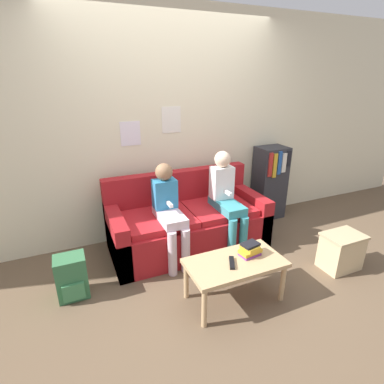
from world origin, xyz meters
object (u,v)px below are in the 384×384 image
object	(u,v)px
coffee_table	(235,266)
person_right	(226,196)
bookshelf	(269,182)
person_left	(169,209)
couch	(187,223)
storage_box	(341,251)
backpack	(72,277)
tv_remote	(232,263)

from	to	relation	value
coffee_table	person_right	distance (m)	0.94
bookshelf	person_left	bearing A→B (deg)	-163.65
couch	storage_box	distance (m)	1.64
couch	backpack	bearing A→B (deg)	-162.53
tv_remote	storage_box	distance (m)	1.31
coffee_table	person_right	size ratio (longest dim) A/B	0.76
person_left	storage_box	distance (m)	1.80
storage_box	backpack	bearing A→B (deg)	165.93
coffee_table	tv_remote	distance (m)	0.08
person_left	person_right	xyz separation A→B (m)	(0.67, 0.01, 0.03)
person_right	bookshelf	distance (m)	1.06
backpack	person_left	bearing A→B (deg)	11.84
couch	bookshelf	bearing A→B (deg)	11.91
person_left	person_right	world-z (taller)	person_right
person_right	backpack	distance (m)	1.73
bookshelf	backpack	bearing A→B (deg)	-165.34
coffee_table	bookshelf	xyz separation A→B (m)	(1.32, 1.29, 0.16)
person_left	backpack	size ratio (longest dim) A/B	2.60
tv_remote	backpack	size ratio (longest dim) A/B	0.42
person_right	backpack	size ratio (longest dim) A/B	2.75
bookshelf	storage_box	xyz separation A→B (m)	(-0.07, -1.32, -0.31)
person_right	bookshelf	xyz separation A→B (m)	(0.95, 0.47, -0.12)
couch	tv_remote	world-z (taller)	couch
person_left	backpack	distance (m)	1.09
bookshelf	person_right	bearing A→B (deg)	-153.75
coffee_table	person_left	xyz separation A→B (m)	(-0.30, 0.81, 0.25)
coffee_table	storage_box	bearing A→B (deg)	-1.44
person_left	backpack	world-z (taller)	person_left
person_left	bookshelf	size ratio (longest dim) A/B	1.05
couch	tv_remote	xyz separation A→B (m)	(-0.02, -1.03, 0.12)
tv_remote	backpack	distance (m)	1.41
person_right	tv_remote	xyz separation A→B (m)	(-0.42, -0.84, -0.22)
tv_remote	storage_box	bearing A→B (deg)	26.66
storage_box	coffee_table	bearing A→B (deg)	178.56
backpack	tv_remote	bearing A→B (deg)	-26.68
bookshelf	backpack	world-z (taller)	bookshelf
couch	tv_remote	distance (m)	1.04
person_right	storage_box	size ratio (longest dim) A/B	2.77
person_right	bookshelf	bearing A→B (deg)	26.25
couch	person_left	distance (m)	0.46
tv_remote	bookshelf	xyz separation A→B (m)	(1.36, 1.31, 0.10)
bookshelf	storage_box	world-z (taller)	bookshelf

